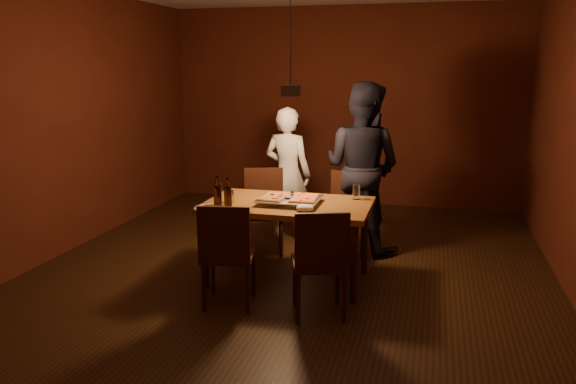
% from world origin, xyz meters
% --- Properties ---
extents(room_shell, '(6.00, 6.00, 6.00)m').
position_xyz_m(room_shell, '(0.00, 0.00, 1.40)').
color(room_shell, '#331D0E').
rests_on(room_shell, ground).
extents(dining_table, '(1.50, 0.90, 0.75)m').
position_xyz_m(dining_table, '(0.03, -0.22, 0.68)').
color(dining_table, '#975C26').
rests_on(dining_table, floor).
extents(chair_far_left, '(0.52, 0.52, 0.49)m').
position_xyz_m(chair_far_left, '(-0.44, 0.57, 0.54)').
color(chair_far_left, '#38190F').
rests_on(chair_far_left, floor).
extents(chair_far_right, '(0.54, 0.54, 0.49)m').
position_xyz_m(chair_far_right, '(0.42, 0.57, 0.54)').
color(chair_far_right, '#38190F').
rests_on(chair_far_right, floor).
extents(chair_near_left, '(0.49, 0.49, 0.49)m').
position_xyz_m(chair_near_left, '(-0.29, -0.95, 0.54)').
color(chair_near_left, '#38190F').
rests_on(chair_near_left, floor).
extents(chair_near_right, '(0.53, 0.53, 0.49)m').
position_xyz_m(chair_near_right, '(0.49, -0.94, 0.54)').
color(chair_near_right, '#38190F').
rests_on(chair_near_right, floor).
extents(pizza_tray, '(0.55, 0.45, 0.05)m').
position_xyz_m(pizza_tray, '(0.05, -0.24, 0.77)').
color(pizza_tray, silver).
rests_on(pizza_tray, dining_table).
extents(pizza_meat, '(0.25, 0.38, 0.02)m').
position_xyz_m(pizza_meat, '(-0.09, -0.25, 0.81)').
color(pizza_meat, maroon).
rests_on(pizza_meat, pizza_tray).
extents(pizza_cheese, '(0.25, 0.37, 0.02)m').
position_xyz_m(pizza_cheese, '(0.19, -0.23, 0.81)').
color(pizza_cheese, gold).
rests_on(pizza_cheese, pizza_tray).
extents(spatula, '(0.12, 0.25, 0.04)m').
position_xyz_m(spatula, '(0.06, -0.23, 0.81)').
color(spatula, silver).
rests_on(spatula, pizza_tray).
extents(beer_bottle_a, '(0.07, 0.07, 0.28)m').
position_xyz_m(beer_bottle_a, '(-0.54, -0.51, 0.89)').
color(beer_bottle_a, black).
rests_on(beer_bottle_a, dining_table).
extents(beer_bottle_b, '(0.07, 0.07, 0.26)m').
position_xyz_m(beer_bottle_b, '(-0.45, -0.50, 0.88)').
color(beer_bottle_b, black).
rests_on(beer_bottle_b, dining_table).
extents(water_glass_left, '(0.07, 0.07, 0.11)m').
position_xyz_m(water_glass_left, '(-0.49, -0.33, 0.80)').
color(water_glass_left, silver).
rests_on(water_glass_left, dining_table).
extents(water_glass_right, '(0.07, 0.07, 0.15)m').
position_xyz_m(water_glass_right, '(0.62, 0.08, 0.82)').
color(water_glass_right, silver).
rests_on(water_glass_right, dining_table).
extents(plate_slice, '(0.28, 0.28, 0.03)m').
position_xyz_m(plate_slice, '(-0.57, -0.62, 0.76)').
color(plate_slice, white).
rests_on(plate_slice, dining_table).
extents(napkin, '(0.15, 0.12, 0.06)m').
position_xyz_m(napkin, '(0.26, -0.50, 0.78)').
color(napkin, white).
rests_on(napkin, dining_table).
extents(diner_white, '(0.62, 0.46, 1.53)m').
position_xyz_m(diner_white, '(-0.30, 1.05, 0.76)').
color(diner_white, silver).
rests_on(diner_white, floor).
extents(diner_dark, '(1.07, 0.96, 1.82)m').
position_xyz_m(diner_dark, '(0.56, 0.88, 0.91)').
color(diner_dark, black).
rests_on(diner_dark, floor).
extents(pendant_lamp, '(0.18, 0.18, 1.10)m').
position_xyz_m(pendant_lamp, '(0.00, 0.00, 1.76)').
color(pendant_lamp, black).
rests_on(pendant_lamp, ceiling).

